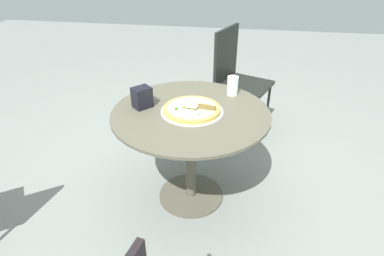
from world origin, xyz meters
The scene contains 7 objects.
ground_plane centered at (0.00, 0.00, 0.00)m, with size 10.00×10.00×0.00m, color gray.
patio_table centered at (0.00, 0.00, 0.53)m, with size 0.98×0.98×0.68m.
pizza_on_tray centered at (0.00, -0.01, 0.70)m, with size 0.38×0.38×0.04m.
pizza_server centered at (-0.01, -0.05, 0.73)m, with size 0.10×0.22×0.02m.
drinking_cup centered at (0.29, -0.23, 0.75)m, with size 0.07×0.07×0.13m, color white.
napkin_dispenser centered at (0.01, 0.31, 0.75)m, with size 0.11×0.09×0.13m, color black.
patio_chair_near centered at (1.05, -0.24, 0.53)m, with size 0.55×0.55×0.94m.
Camera 1 is at (-1.74, -0.29, 1.60)m, focal length 30.48 mm.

